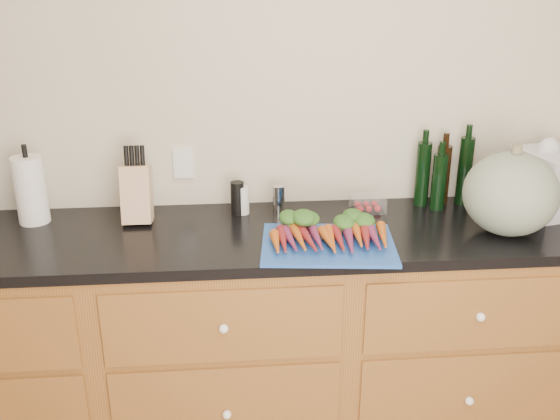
{
  "coord_description": "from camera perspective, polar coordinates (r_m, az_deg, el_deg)",
  "views": [
    {
      "loc": [
        -0.41,
        -0.85,
        1.87
      ],
      "look_at": [
        -0.24,
        1.2,
        1.06
      ],
      "focal_mm": 40.0,
      "sensor_mm": 36.0,
      "label": 1
    }
  ],
  "objects": [
    {
      "name": "wall_back",
      "position": [
        2.58,
        4.56,
        8.61
      ],
      "size": [
        4.1,
        0.05,
        2.6
      ],
      "primitive_type": "cube",
      "color": "beige",
      "rests_on": "ground"
    },
    {
      "name": "cabinets",
      "position": [
        2.61,
        5.17,
        -11.61
      ],
      "size": [
        3.6,
        0.64,
        0.9
      ],
      "color": "brown",
      "rests_on": "ground"
    },
    {
      "name": "countertop",
      "position": [
        2.39,
        5.52,
        -2.08
      ],
      "size": [
        3.64,
        0.62,
        0.04
      ],
      "primitive_type": "cube",
      "color": "black",
      "rests_on": "cabinets"
    },
    {
      "name": "cutting_board",
      "position": [
        2.22,
        4.42,
        -3.16
      ],
      "size": [
        0.5,
        0.4,
        0.01
      ],
      "primitive_type": "cube",
      "rotation": [
        0.0,
        0.0,
        -0.1
      ],
      "color": "#1F4DA7",
      "rests_on": "countertop"
    },
    {
      "name": "carrots",
      "position": [
        2.24,
        4.31,
        -2.17
      ],
      "size": [
        0.41,
        0.28,
        0.05
      ],
      "color": "#C45817",
      "rests_on": "cutting_board"
    },
    {
      "name": "squash",
      "position": [
        2.42,
        20.33,
        1.4
      ],
      "size": [
        0.34,
        0.34,
        0.31
      ],
      "primitive_type": "ellipsoid",
      "color": "slate",
      "rests_on": "countertop"
    },
    {
      "name": "paper_towel",
      "position": [
        2.56,
        -21.84,
        1.7
      ],
      "size": [
        0.12,
        0.12,
        0.26
      ],
      "primitive_type": "cylinder",
      "color": "white",
      "rests_on": "countertop"
    },
    {
      "name": "knife_block",
      "position": [
        2.46,
        -12.95,
        1.44
      ],
      "size": [
        0.11,
        0.11,
        0.22
      ],
      "primitive_type": "cube",
      "color": "tan",
      "rests_on": "countertop"
    },
    {
      "name": "grinder_salt",
      "position": [
        2.49,
        -3.41,
        0.91
      ],
      "size": [
        0.05,
        0.05,
        0.11
      ],
      "primitive_type": "cylinder",
      "color": "silver",
      "rests_on": "countertop"
    },
    {
      "name": "grinder_pepper",
      "position": [
        2.49,
        -3.91,
        1.1
      ],
      "size": [
        0.05,
        0.05,
        0.13
      ],
      "primitive_type": "cylinder",
      "color": "black",
      "rests_on": "countertop"
    },
    {
      "name": "canister_chrome",
      "position": [
        2.5,
        -0.12,
        1.0
      ],
      "size": [
        0.05,
        0.05,
        0.11
      ],
      "primitive_type": "cylinder",
      "color": "silver",
      "rests_on": "countertop"
    },
    {
      "name": "tomato_box",
      "position": [
        2.55,
        8.02,
        0.61
      ],
      "size": [
        0.13,
        0.11,
        0.06
      ],
      "primitive_type": "cube",
      "color": "white",
      "rests_on": "countertop"
    },
    {
      "name": "bottles",
      "position": [
        2.64,
        14.66,
        3.1
      ],
      "size": [
        0.24,
        0.12,
        0.28
      ],
      "color": "black",
      "rests_on": "countertop"
    }
  ]
}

